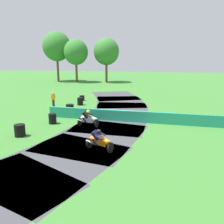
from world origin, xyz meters
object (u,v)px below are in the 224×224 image
(tire_stack_mid_b, at_px, (53,119))
(tire_stack_extra_b, at_px, (82,98))
(track_marshal, at_px, (53,100))
(tire_stack_mid_a, at_px, (20,130))
(tire_stack_far, at_px, (70,109))
(motorcycle_chase_white, at_px, (88,119))
(tire_stack_extra_a, at_px, (80,101))
(motorcycle_lead_orange, at_px, (100,140))

(tire_stack_mid_b, height_order, tire_stack_extra_b, tire_stack_mid_b)
(track_marshal, bearing_deg, tire_stack_extra_b, 69.30)
(tire_stack_mid_a, relative_size, track_marshal, 0.49)
(tire_stack_mid_b, height_order, tire_stack_far, same)
(tire_stack_mid_a, distance_m, tire_stack_mid_b, 3.29)
(motorcycle_chase_white, bearing_deg, tire_stack_extra_b, 110.28)
(tire_stack_extra_b, distance_m, track_marshal, 4.67)
(tire_stack_far, xyz_separation_m, tire_stack_extra_b, (-0.78, 6.11, -0.10))
(tire_stack_mid_a, bearing_deg, track_marshal, 100.02)
(tire_stack_far, xyz_separation_m, tire_stack_extra_a, (-0.16, 3.54, 0.00))
(track_marshal, bearing_deg, motorcycle_chase_white, -47.21)
(tire_stack_extra_a, relative_size, track_marshal, 0.49)
(motorcycle_chase_white, xyz_separation_m, tire_stack_mid_a, (-3.87, -2.82, -0.25))
(tire_stack_far, distance_m, tire_stack_extra_b, 6.16)
(tire_stack_far, bearing_deg, motorcycle_lead_orange, -59.72)
(tire_stack_far, relative_size, tire_stack_extra_a, 1.00)
(motorcycle_chase_white, bearing_deg, tire_stack_mid_b, 173.29)
(motorcycle_lead_orange, relative_size, tire_stack_far, 2.09)
(motorcycle_chase_white, relative_size, tire_stack_mid_b, 2.13)
(motorcycle_lead_orange, bearing_deg, tire_stack_mid_b, 136.66)
(motorcycle_chase_white, bearing_deg, tire_stack_mid_a, -143.92)
(motorcycle_lead_orange, xyz_separation_m, track_marshal, (-7.29, 10.11, 0.18))
(tire_stack_mid_b, xyz_separation_m, tire_stack_far, (0.04, 3.71, 0.00))
(tire_stack_mid_b, distance_m, track_marshal, 5.99)
(tire_stack_mid_b, bearing_deg, tire_stack_mid_a, -105.06)
(motorcycle_chase_white, xyz_separation_m, tire_stack_mid_b, (-3.02, 0.35, -0.25))
(tire_stack_mid_b, distance_m, tire_stack_extra_b, 9.85)
(motorcycle_lead_orange, bearing_deg, tire_stack_far, 120.28)
(tire_stack_extra_b, bearing_deg, motorcycle_lead_orange, -68.64)
(motorcycle_chase_white, xyz_separation_m, tire_stack_far, (-2.98, 4.06, -0.25))
(motorcycle_lead_orange, distance_m, tire_stack_mid_a, 5.95)
(motorcycle_chase_white, distance_m, tire_stack_mid_a, 4.80)
(motorcycle_lead_orange, xyz_separation_m, motorcycle_chase_white, (-1.89, 4.28, 0.01))
(tire_stack_mid_a, xyz_separation_m, tire_stack_extra_a, (0.73, 10.42, 0.00))
(tire_stack_mid_b, xyz_separation_m, tire_stack_extra_b, (-0.74, 9.82, -0.10))
(tire_stack_mid_b, bearing_deg, tire_stack_extra_a, 90.97)
(motorcycle_chase_white, xyz_separation_m, tire_stack_extra_a, (-3.14, 7.60, -0.25))
(tire_stack_mid_a, distance_m, tire_stack_extra_a, 10.45)
(motorcycle_lead_orange, xyz_separation_m, tire_stack_extra_a, (-5.03, 11.88, -0.23))
(motorcycle_lead_orange, relative_size, tire_stack_mid_b, 2.09)
(tire_stack_extra_a, bearing_deg, motorcycle_chase_white, -67.56)
(motorcycle_chase_white, relative_size, tire_stack_extra_b, 2.84)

